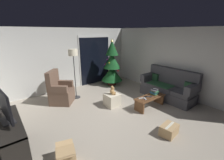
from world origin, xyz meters
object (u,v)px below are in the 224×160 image
object	(u,v)px
coffee_table	(150,100)
remote_white	(141,98)
couch	(168,88)
cardboard_box_taped_mid_floor	(169,130)
ottoman	(112,100)
teddy_bear_honey	(112,91)
media_shelf	(11,142)
book_stack	(155,92)
remote_silver	(145,99)
remote_graphite	(150,97)
floor_lamp	(73,57)
television	(5,106)
remote_black	(145,97)
cell_phone	(155,90)
cardboard_box_open_near_shelf	(66,157)
christmas_tree	(112,65)
armchair	(60,92)

from	to	relation	value
coffee_table	remote_white	distance (m)	0.37
couch	cardboard_box_taped_mid_floor	distance (m)	2.24
ottoman	teddy_bear_honey	bearing A→B (deg)	-44.30
remote_white	media_shelf	xyz separation A→B (m)	(-3.40, 0.21, -0.02)
couch	book_stack	size ratio (longest dim) A/B	6.97
remote_silver	book_stack	distance (m)	0.57
remote_white	teddy_bear_honey	world-z (taller)	teddy_bear_honey
remote_graphite	book_stack	world-z (taller)	book_stack
couch	floor_lamp	xyz separation A→B (m)	(-2.65, 2.10, 1.11)
coffee_table	television	bearing A→B (deg)	174.78
remote_black	remote_white	size ratio (longest dim) A/B	1.00
ottoman	cardboard_box_taped_mid_floor	world-z (taller)	ottoman
remote_black	cell_phone	distance (m)	0.46
remote_graphite	remote_black	bearing A→B (deg)	-89.28
remote_silver	cardboard_box_open_near_shelf	size ratio (longest dim) A/B	0.29
christmas_tree	television	size ratio (longest dim) A/B	2.46
remote_silver	cardboard_box_taped_mid_floor	size ratio (longest dim) A/B	0.33
remote_black	armchair	distance (m)	2.84
remote_black	remote_white	distance (m)	0.18
remote_black	floor_lamp	xyz separation A→B (m)	(-1.37, 2.10, 1.12)
couch	ottoman	xyz separation A→B (m)	(-1.99, 0.78, -0.20)
couch	cell_phone	bearing A→B (deg)	-178.99
remote_graphite	couch	bearing A→B (deg)	121.67
media_shelf	teddy_bear_honey	size ratio (longest dim) A/B	4.91
coffee_table	ottoman	distance (m)	1.22
teddy_bear_honey	cardboard_box_open_near_shelf	world-z (taller)	teddy_bear_honey
remote_white	christmas_tree	bearing A→B (deg)	7.63
remote_white	armchair	xyz separation A→B (m)	(-1.79, 2.04, 0.02)
book_stack	floor_lamp	distance (m)	2.98
book_stack	teddy_bear_honey	world-z (taller)	teddy_bear_honey
remote_white	media_shelf	bearing A→B (deg)	111.29
coffee_table	remote_graphite	bearing A→B (deg)	-170.49
coffee_table	cardboard_box_taped_mid_floor	distance (m)	1.38
armchair	remote_white	bearing A→B (deg)	-48.75
floor_lamp	cardboard_box_open_near_shelf	bearing A→B (deg)	-118.88
remote_silver	remote_graphite	world-z (taller)	same
media_shelf	coffee_table	bearing A→B (deg)	-4.34
teddy_bear_honey	cardboard_box_open_near_shelf	xyz separation A→B (m)	(-2.13, -1.33, -0.36)
couch	cardboard_box_taped_mid_floor	world-z (taller)	couch
remote_silver	book_stack	world-z (taller)	book_stack
cell_phone	television	world-z (taller)	television
ottoman	television	bearing A→B (deg)	-169.78
cardboard_box_open_near_shelf	remote_black	bearing A→B (deg)	11.02
television	teddy_bear_honey	bearing A→B (deg)	10.05
cell_phone	christmas_tree	world-z (taller)	christmas_tree
book_stack	cardboard_box_open_near_shelf	bearing A→B (deg)	-170.77
remote_silver	couch	bearing A→B (deg)	-148.34
floor_lamp	cardboard_box_taped_mid_floor	size ratio (longest dim) A/B	3.78
remote_silver	book_stack	size ratio (longest dim) A/B	0.56
christmas_tree	remote_graphite	bearing A→B (deg)	-99.88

